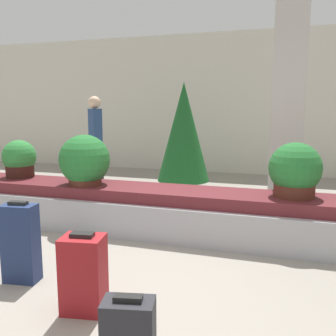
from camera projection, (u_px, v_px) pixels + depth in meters
name	position (u px, v px, depth m)	size (l,w,h in m)	color
ground_plane	(102.00, 301.00, 2.94)	(18.00, 18.00, 0.00)	gray
back_wall	(228.00, 104.00, 8.57)	(18.00, 0.06, 3.20)	beige
carousel	(168.00, 212.00, 4.50)	(7.81, 0.80, 0.55)	#9E9EA3
pillar	(288.00, 101.00, 5.00)	(0.42, 0.42, 3.20)	beige
suitcase_4	(84.00, 274.00, 2.75)	(0.34, 0.29, 0.61)	maroon
suitcase_5	(21.00, 243.00, 3.23)	(0.31, 0.21, 0.72)	navy
potted_plant_0	(19.00, 159.00, 5.19)	(0.46, 0.46, 0.52)	#381914
potted_plant_1	(85.00, 161.00, 4.65)	(0.63, 0.63, 0.63)	#4C2319
potted_plant_2	(295.00, 171.00, 4.01)	(0.56, 0.56, 0.59)	#4C2319
traveler_0	(95.00, 131.00, 7.45)	(0.36, 0.35, 1.74)	#282833
decorated_tree	(184.00, 132.00, 6.78)	(0.95, 0.95, 1.97)	#4C331E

